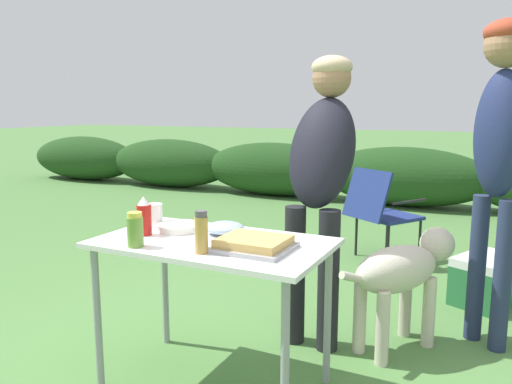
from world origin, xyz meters
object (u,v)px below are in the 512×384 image
Objects in this scene: paper_cup_stack at (155,215)px; dog at (403,271)px; food_tray at (254,244)px; standing_person_with_beanie at (321,166)px; plate_stack at (179,227)px; standing_person_in_dark_puffer at (500,137)px; folding_table at (213,256)px; camp_chair_green_behind_table at (380,209)px; mixing_bowl at (225,228)px; relish_jar at (135,230)px; cooler_box at (487,280)px; spice_jar at (201,233)px; ketchup_bottle at (144,217)px.

dog is at bearing 31.15° from paper_cup_stack.
food_tray is 0.20× the size of standing_person_with_beanie.
standing_person_in_dark_puffer is at bearing 34.13° from plate_stack.
standing_person_in_dark_puffer reaches higher than dog.
folding_table is 0.29m from plate_stack.
mixing_bowl is at bearing -64.08° from camp_chair_green_behind_table.
relish_jar reaches higher than dog.
folding_table is 5.75× the size of mixing_bowl.
camp_chair_green_behind_table reaches higher than food_tray.
folding_table is at bearing -108.38° from standing_person_with_beanie.
folding_table is 0.39m from relish_jar.
cooler_box is at bearing 54.35° from relish_jar.
food_tray is 2.07× the size of relish_jar.
standing_person_in_dark_puffer is 3.21× the size of cooler_box.
folding_table is 4.90× the size of plate_stack.
folding_table is at bearing 107.92° from spice_jar.
standing_person_with_beanie is 0.98m from standing_person_in_dark_puffer.
relish_jar is 0.09× the size of standing_person_in_dark_puffer.
camp_chair_green_behind_table reaches higher than cooler_box.
food_tray is 1.72× the size of mixing_bowl.
plate_stack is at bearing -169.23° from mixing_bowl.
camp_chair_green_behind_table is (-0.02, 1.74, -0.57)m from standing_person_with_beanie.
food_tray is at bearing -90.00° from standing_person_with_beanie.
standing_person_in_dark_puffer is at bearing 24.17° from standing_person_with_beanie.
paper_cup_stack reaches higher than mixing_bowl.
spice_jar is at bearing -95.20° from standing_person_in_dark_puffer.
standing_person_in_dark_puffer is at bearing 42.03° from folding_table.
plate_stack is 0.17m from paper_cup_stack.
mixing_bowl is 0.10× the size of standing_person_in_dark_puffer.
ketchup_bottle is 0.34× the size of cooler_box.
folding_table is 2.49m from camp_chair_green_behind_table.
relish_jar is at bearing -116.19° from standing_person_with_beanie.
paper_cup_stack is (-0.41, -0.03, 0.03)m from mixing_bowl.
standing_person_in_dark_puffer is at bearing 48.53° from spice_jar.
food_tray is 2.53m from camp_chair_green_behind_table.
ketchup_bottle is (0.06, -0.17, 0.03)m from paper_cup_stack.
paper_cup_stack reaches higher than camp_chair_green_behind_table.
dog is at bearing 14.72° from standing_person_with_beanie.
spice_jar reaches higher than relish_jar.
folding_table is 1.93× the size of cooler_box.
mixing_bowl is at bearing 143.54° from food_tray.
camp_chair_green_behind_table is at bearing 77.69° from plate_stack.
spice_jar is at bearing -100.30° from standing_person_with_beanie.
folding_table is 5.66× the size of ketchup_bottle.
relish_jar is at bearing -68.23° from camp_chair_green_behind_table.
paper_cup_stack reaches higher than cooler_box.
camp_chair_green_behind_table is at bearing -103.12° from cooler_box.
food_tray is at bearing -36.46° from mixing_bowl.
mixing_bowl is at bearing 29.30° from ketchup_bottle.
folding_table is 3.34× the size of food_tray.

